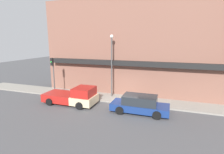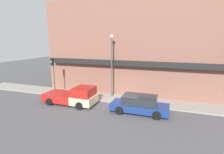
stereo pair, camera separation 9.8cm
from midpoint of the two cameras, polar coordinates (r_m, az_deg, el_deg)
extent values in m
plane|color=#4C4C4F|center=(16.63, 3.70, -8.91)|extent=(80.00, 80.00, 0.00)
cube|color=gray|center=(17.75, 4.80, -7.33)|extent=(36.00, 2.52, 0.13)
cube|color=brown|center=(19.48, 7.11, 9.50)|extent=(19.80, 3.00, 10.24)
cube|color=black|center=(17.86, 5.77, 4.44)|extent=(18.22, 0.60, 0.50)
cube|color=beige|center=(16.37, -8.87, -7.21)|extent=(2.01, 2.10, 0.72)
cube|color=#B21E19|center=(16.15, -8.95, -4.71)|extent=(1.71, 1.93, 0.77)
cube|color=#B21E19|center=(17.64, -16.13, -6.14)|extent=(3.01, 2.10, 0.72)
cylinder|color=black|center=(17.31, -7.07, -6.95)|extent=(0.67, 0.22, 0.67)
cylinder|color=black|center=(15.57, -10.49, -9.24)|extent=(0.67, 0.22, 0.67)
cylinder|color=black|center=(18.84, -15.64, -5.75)|extent=(0.67, 0.22, 0.67)
cylinder|color=black|center=(17.25, -19.61, -7.64)|extent=(0.67, 0.22, 0.67)
cube|color=navy|center=(14.83, 9.13, -9.67)|extent=(4.72, 1.80, 0.57)
cube|color=#23282D|center=(14.61, 9.21, -7.35)|extent=(2.74, 1.62, 0.71)
cylinder|color=black|center=(15.57, 15.09, -9.47)|extent=(0.67, 0.22, 0.67)
cylinder|color=black|center=(13.91, 14.52, -12.08)|extent=(0.67, 0.22, 0.67)
cylinder|color=black|center=(15.99, 4.46, -8.51)|extent=(0.67, 0.22, 0.67)
cylinder|color=black|center=(14.38, 2.61, -10.88)|extent=(0.67, 0.22, 0.67)
cylinder|color=red|center=(16.77, 11.17, -7.41)|extent=(0.18, 0.18, 0.57)
sphere|color=red|center=(16.66, 11.22, -6.22)|extent=(0.17, 0.17, 0.17)
cylinder|color=#4C4C4C|center=(17.85, 0.08, 2.92)|extent=(0.14, 0.14, 5.96)
sphere|color=silver|center=(17.64, 0.08, 13.11)|extent=(0.36, 0.36, 0.36)
cylinder|color=#4C4C4C|center=(19.79, -18.26, 0.25)|extent=(0.12, 0.12, 3.96)
cube|color=black|center=(19.42, -18.85, 4.74)|extent=(0.28, 0.20, 0.80)
sphere|color=green|center=(19.33, -19.06, 4.69)|extent=(0.16, 0.16, 0.16)
camera|label=1|loc=(0.05, -89.84, 0.03)|focal=28.00mm
camera|label=2|loc=(0.05, 90.16, -0.03)|focal=28.00mm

